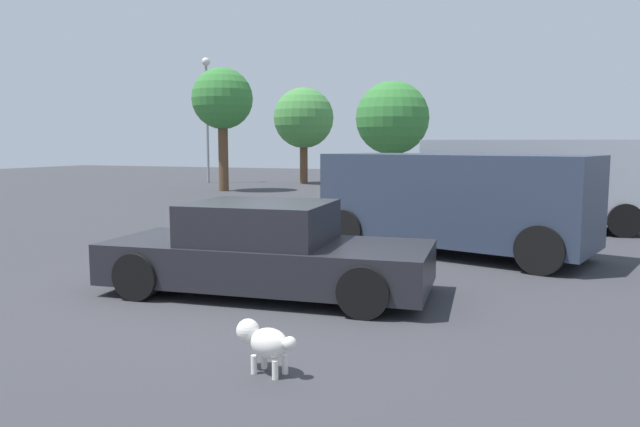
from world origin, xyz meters
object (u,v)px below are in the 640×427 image
(dog, at_px, (264,341))
(van_white, at_px, (527,181))
(light_post_near, at_px, (207,99))
(suv_dark, at_px, (455,199))
(sedan_foreground, at_px, (266,252))

(dog, bearing_deg, van_white, -88.33)
(van_white, distance_m, light_post_near, 21.15)
(van_white, bearing_deg, suv_dark, 65.55)
(suv_dark, bearing_deg, dog, -80.70)
(sedan_foreground, bearing_deg, dog, -69.22)
(dog, height_order, van_white, van_white)
(van_white, distance_m, suv_dark, 4.19)
(van_white, height_order, suv_dark, van_white)
(sedan_foreground, relative_size, van_white, 0.86)
(sedan_foreground, relative_size, suv_dark, 0.88)
(van_white, bearing_deg, sedan_foreground, 59.90)
(dog, bearing_deg, suv_dark, -84.61)
(suv_dark, xyz_separation_m, light_post_near, (-15.67, 16.44, 3.46))
(dog, relative_size, van_white, 0.12)
(suv_dark, height_order, light_post_near, light_post_near)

